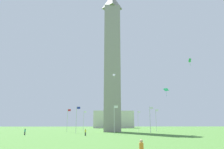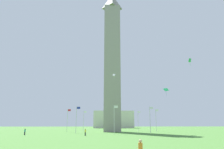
# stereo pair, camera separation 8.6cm
# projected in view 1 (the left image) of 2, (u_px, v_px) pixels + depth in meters

# --- Properties ---
(ground_plane) EXTENTS (260.00, 260.00, 0.00)m
(ground_plane) POSITION_uv_depth(u_px,v_px,m) (112.00, 132.00, 70.91)
(ground_plane) COLOR #477A33
(obelisk_monument) EXTENTS (5.99, 5.99, 54.43)m
(obelisk_monument) POSITION_uv_depth(u_px,v_px,m) (112.00, 58.00, 77.30)
(obelisk_monument) COLOR gray
(obelisk_monument) RESTS_ON ground
(flagpole_n) EXTENTS (1.12, 0.14, 7.88)m
(flagpole_n) POSITION_uv_depth(u_px,v_px,m) (156.00, 119.00, 72.52)
(flagpole_n) COLOR silver
(flagpole_n) RESTS_ON ground
(flagpole_ne) EXTENTS (1.12, 0.14, 7.88)m
(flagpole_ne) POSITION_uv_depth(u_px,v_px,m) (138.00, 120.00, 83.14)
(flagpole_ne) COLOR silver
(flagpole_ne) RESTS_ON ground
(flagpole_e) EXTENTS (1.12, 0.14, 7.88)m
(flagpole_e) POSITION_uv_depth(u_px,v_px,m) (111.00, 120.00, 87.19)
(flagpole_e) COLOR silver
(flagpole_e) RESTS_ON ground
(flagpole_se) EXTENTS (1.12, 0.14, 7.88)m
(flagpole_se) POSITION_uv_depth(u_px,v_px,m) (84.00, 120.00, 82.30)
(flagpole_se) COLOR silver
(flagpole_se) RESTS_ON ground
(flagpole_s) EXTENTS (1.12, 0.14, 7.88)m
(flagpole_s) POSITION_uv_depth(u_px,v_px,m) (67.00, 119.00, 71.33)
(flagpole_s) COLOR silver
(flagpole_s) RESTS_ON ground
(flagpole_sw) EXTENTS (1.12, 0.14, 7.88)m
(flagpole_sw) POSITION_uv_depth(u_px,v_px,m) (77.00, 118.00, 60.71)
(flagpole_sw) COLOR silver
(flagpole_sw) RESTS_ON ground
(flagpole_w) EXTENTS (1.12, 0.14, 7.88)m
(flagpole_w) POSITION_uv_depth(u_px,v_px,m) (114.00, 118.00, 56.66)
(flagpole_w) COLOR silver
(flagpole_w) RESTS_ON ground
(flagpole_nw) EXTENTS (1.12, 0.14, 7.88)m
(flagpole_nw) POSITION_uv_depth(u_px,v_px,m) (150.00, 118.00, 61.55)
(flagpole_nw) COLOR silver
(flagpole_nw) RESTS_ON ground
(person_yellow_shirt) EXTENTS (0.32, 0.32, 1.60)m
(person_yellow_shirt) POSITION_uv_depth(u_px,v_px,m) (85.00, 132.00, 48.12)
(person_yellow_shirt) COLOR #2D2D38
(person_yellow_shirt) RESTS_ON ground
(person_teal_shirt) EXTENTS (0.32, 0.32, 1.62)m
(person_teal_shirt) POSITION_uv_depth(u_px,v_px,m) (25.00, 132.00, 51.16)
(person_teal_shirt) COLOR #2D2D38
(person_teal_shirt) RESTS_ON ground
(kite_white_delta) EXTENTS (1.18, 1.38, 1.91)m
(kite_white_delta) POSITION_uv_depth(u_px,v_px,m) (114.00, 76.00, 66.46)
(kite_white_delta) COLOR white
(kite_cyan_diamond) EXTENTS (1.77, 1.77, 2.14)m
(kite_cyan_diamond) POSITION_uv_depth(u_px,v_px,m) (166.00, 90.00, 58.07)
(kite_cyan_diamond) COLOR #33C6D1
(kite_green_box) EXTENTS (1.08, 0.98, 2.37)m
(kite_green_box) POSITION_uv_depth(u_px,v_px,m) (190.00, 60.00, 64.75)
(kite_green_box) COLOR green
(distant_building) EXTENTS (25.74, 15.03, 10.83)m
(distant_building) POSITION_uv_depth(u_px,v_px,m) (113.00, 120.00, 134.98)
(distant_building) COLOR beige
(distant_building) RESTS_ON ground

